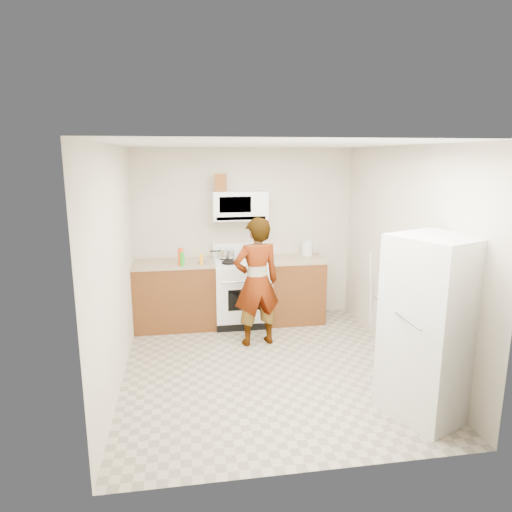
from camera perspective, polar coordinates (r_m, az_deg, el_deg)
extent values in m
plane|color=gray|center=(5.40, 1.32, -13.75)|extent=(3.60, 3.60, 0.00)
cube|color=beige|center=(6.71, -1.40, 2.70)|extent=(3.20, 0.02, 2.50)
cube|color=beige|center=(5.49, 17.93, -0.09)|extent=(0.02, 3.60, 2.50)
cube|color=brown|center=(6.55, -10.08, -4.94)|extent=(1.12, 0.62, 0.90)
cube|color=#9E876B|center=(6.43, -10.24, -0.96)|extent=(1.14, 0.64, 0.03)
cube|color=brown|center=(6.73, 4.74, -4.30)|extent=(0.80, 0.62, 0.90)
cube|color=#9E876B|center=(6.62, 4.82, -0.42)|extent=(0.82, 0.64, 0.03)
cube|color=white|center=(6.58, -1.85, -4.66)|extent=(0.76, 0.65, 0.90)
cube|color=white|center=(6.46, -1.88, -0.72)|extent=(0.76, 0.62, 0.03)
cube|color=white|center=(6.71, -2.20, 0.79)|extent=(0.76, 0.08, 0.20)
cube|color=white|center=(6.46, -2.09, 6.35)|extent=(0.76, 0.38, 0.40)
imported|color=tan|center=(5.76, 0.07, -3.27)|extent=(0.66, 0.50, 1.65)
cube|color=beige|center=(4.52, 21.14, -8.29)|extent=(0.93, 0.93, 1.70)
cylinder|color=silver|center=(6.80, 6.38, 0.92)|extent=(0.22, 0.22, 0.20)
cube|color=brown|center=(6.37, -4.44, 9.12)|extent=(0.17, 0.17, 0.24)
cylinder|color=silver|center=(6.54, -3.67, 0.33)|extent=(0.23, 0.23, 0.12)
cube|color=white|center=(6.33, 0.15, -0.61)|extent=(0.27, 0.19, 0.05)
cylinder|color=#E24210|center=(6.19, -9.39, -0.13)|extent=(0.08, 0.08, 0.24)
cylinder|color=orange|center=(6.23, -6.86, -0.41)|extent=(0.06, 0.06, 0.15)
cylinder|color=#1C9A21|center=(6.17, -9.21, -0.40)|extent=(0.07, 0.07, 0.19)
cylinder|color=silver|center=(6.35, -6.29, -0.78)|extent=(0.33, 0.33, 0.01)
cylinder|color=silver|center=(6.29, 14.16, -4.59)|extent=(0.18, 0.20, 1.15)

